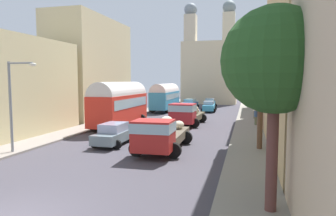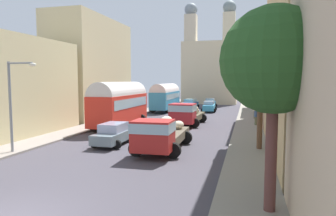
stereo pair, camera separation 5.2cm
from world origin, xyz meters
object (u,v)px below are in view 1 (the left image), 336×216
parked_bus_0 (120,102)px  car_1 (210,103)px  cargo_truck_1 (186,113)px  streetlamp_near (15,98)px  car_2 (114,134)px  parked_bus_1 (165,96)px  car_3 (190,104)px  pedestrian_1 (254,110)px  pedestrian_0 (256,116)px  cargo_truck_0 (160,134)px  car_0 (209,106)px

parked_bus_0 → car_1: size_ratio=2.09×
cargo_truck_1 → streetlamp_near: size_ratio=1.24×
car_1 → car_2: (-3.00, -30.67, -0.04)m
parked_bus_1 → car_2: size_ratio=2.47×
cargo_truck_1 → parked_bus_0: bearing=-153.1°
car_3 → pedestrian_1: size_ratio=2.36×
car_2 → streetlamp_near: 6.54m
car_2 → pedestrian_0: 14.94m
parked_bus_0 → cargo_truck_0: 10.76m
car_2 → car_3: (0.06, 28.73, 0.03)m
pedestrian_0 → car_2: bearing=-130.3°
car_2 → pedestrian_0: bearing=49.7°
car_2 → pedestrian_1: pedestrian_1 is taller
car_1 → car_3: 3.52m
parked_bus_1 → pedestrian_1: (12.38, -7.47, -1.13)m
parked_bus_1 → car_1: 8.90m
car_1 → pedestrian_1: size_ratio=2.24×
pedestrian_0 → streetlamp_near: (-14.14, -15.37, 2.41)m
car_0 → car_2: 24.45m
cargo_truck_0 → car_1: bearing=91.3°
car_3 → pedestrian_1: 15.50m
pedestrian_0 → pedestrian_1: (-0.02, 5.16, 0.10)m
car_0 → car_1: size_ratio=1.05×
car_0 → car_2: size_ratio=1.09×
streetlamp_near → car_0: bearing=74.0°
parked_bus_0 → car_3: (2.73, 21.49, -1.60)m
cargo_truck_1 → pedestrian_1: bearing=44.2°
car_1 → car_3: (-2.94, -1.94, -0.01)m
car_1 → pedestrian_1: 15.61m
car_1 → pedestrian_0: pedestrian_0 is taller
parked_bus_1 → car_1: parked_bus_1 is taller
car_0 → pedestrian_0: size_ratio=2.57×
parked_bus_1 → pedestrian_1: bearing=-31.1°
parked_bus_0 → parked_bus_1: parked_bus_0 is taller
cargo_truck_0 → parked_bus_1: bearing=104.3°
car_0 → car_2: bearing=-98.4°
parked_bus_0 → pedestrian_0: bearing=18.6°
car_1 → pedestrian_1: pedestrian_1 is taller
parked_bus_0 → car_2: parked_bus_0 is taller
car_2 → parked_bus_1: bearing=96.5°
streetlamp_near → parked_bus_1: bearing=86.4°
car_1 → car_2: car_1 is taller
car_0 → car_2: car_0 is taller
parked_bus_0 → car_3: parked_bus_0 is taller
car_0 → streetlamp_near: size_ratio=0.79×
parked_bus_0 → streetlamp_near: bearing=-99.2°
cargo_truck_0 → car_1: 32.02m
car_1 → pedestrian_1: (6.64, -14.12, 0.29)m
cargo_truck_0 → pedestrian_1: bearing=71.7°
parked_bus_0 → cargo_truck_0: size_ratio=1.27×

